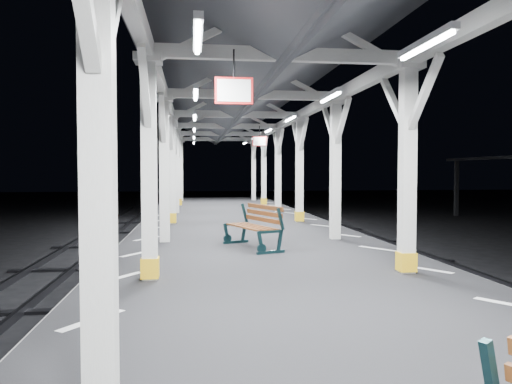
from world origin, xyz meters
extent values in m
cube|color=black|center=(0.00, 0.00, 0.50)|extent=(6.00, 50.00, 1.00)
cube|color=silver|center=(-2.45, 0.00, 1.00)|extent=(1.00, 48.00, 0.01)
cube|color=silver|center=(2.45, 0.00, 1.00)|extent=(1.00, 48.00, 0.01)
cube|color=silver|center=(-2.00, -2.00, 2.60)|extent=(0.22, 0.22, 3.20)
cube|color=silver|center=(-2.00, -1.45, 3.75)|extent=(0.10, 0.99, 0.99)
cube|color=silver|center=(-2.00, 2.00, 2.60)|extent=(0.22, 0.22, 3.20)
cube|color=silver|center=(-2.00, 2.00, 4.26)|extent=(0.40, 0.40, 0.12)
cube|color=gold|center=(-2.00, 2.00, 1.18)|extent=(0.26, 0.26, 0.30)
cube|color=silver|center=(-2.00, 2.55, 3.75)|extent=(0.10, 0.99, 0.99)
cube|color=silver|center=(-2.00, 1.45, 3.75)|extent=(0.10, 0.99, 0.99)
cube|color=silver|center=(-2.00, 6.00, 2.60)|extent=(0.22, 0.22, 3.20)
cube|color=silver|center=(-2.00, 6.00, 4.26)|extent=(0.40, 0.40, 0.12)
cube|color=silver|center=(-2.00, 6.55, 3.75)|extent=(0.10, 0.99, 0.99)
cube|color=silver|center=(-2.00, 5.45, 3.75)|extent=(0.10, 0.99, 0.99)
cube|color=silver|center=(-2.00, 10.00, 2.60)|extent=(0.22, 0.22, 3.20)
cube|color=silver|center=(-2.00, 10.00, 4.26)|extent=(0.40, 0.40, 0.12)
cube|color=gold|center=(-2.00, 10.00, 1.18)|extent=(0.26, 0.26, 0.30)
cube|color=silver|center=(-2.00, 10.55, 3.75)|extent=(0.10, 0.99, 0.99)
cube|color=silver|center=(-2.00, 9.45, 3.75)|extent=(0.10, 0.99, 0.99)
cube|color=silver|center=(-2.00, 14.00, 2.60)|extent=(0.22, 0.22, 3.20)
cube|color=silver|center=(-2.00, 14.00, 4.26)|extent=(0.40, 0.40, 0.12)
cube|color=silver|center=(-2.00, 14.55, 3.75)|extent=(0.10, 0.99, 0.99)
cube|color=silver|center=(-2.00, 13.45, 3.75)|extent=(0.10, 0.99, 0.99)
cube|color=silver|center=(-2.00, 18.00, 2.60)|extent=(0.22, 0.22, 3.20)
cube|color=silver|center=(-2.00, 18.00, 4.26)|extent=(0.40, 0.40, 0.12)
cube|color=gold|center=(-2.00, 18.00, 1.18)|extent=(0.26, 0.26, 0.30)
cube|color=silver|center=(-2.00, 18.55, 3.75)|extent=(0.10, 0.99, 0.99)
cube|color=silver|center=(-2.00, 17.45, 3.75)|extent=(0.10, 0.99, 0.99)
cube|color=silver|center=(-2.00, 22.00, 2.60)|extent=(0.22, 0.22, 3.20)
cube|color=silver|center=(-2.00, 22.00, 4.26)|extent=(0.40, 0.40, 0.12)
cube|color=silver|center=(-2.00, 22.55, 3.75)|extent=(0.10, 0.99, 0.99)
cube|color=silver|center=(-2.00, 21.45, 3.75)|extent=(0.10, 0.99, 0.99)
cube|color=silver|center=(2.00, 2.00, 2.60)|extent=(0.22, 0.22, 3.20)
cube|color=silver|center=(2.00, 2.00, 4.26)|extent=(0.40, 0.40, 0.12)
cube|color=gold|center=(2.00, 2.00, 1.18)|extent=(0.26, 0.26, 0.30)
cube|color=silver|center=(2.00, 2.55, 3.75)|extent=(0.10, 0.99, 0.99)
cube|color=silver|center=(2.00, 1.45, 3.75)|extent=(0.10, 0.99, 0.99)
cube|color=silver|center=(2.00, 6.00, 2.60)|extent=(0.22, 0.22, 3.20)
cube|color=silver|center=(2.00, 6.00, 4.26)|extent=(0.40, 0.40, 0.12)
cube|color=silver|center=(2.00, 6.55, 3.75)|extent=(0.10, 0.99, 0.99)
cube|color=silver|center=(2.00, 5.45, 3.75)|extent=(0.10, 0.99, 0.99)
cube|color=silver|center=(2.00, 10.00, 2.60)|extent=(0.22, 0.22, 3.20)
cube|color=silver|center=(2.00, 10.00, 4.26)|extent=(0.40, 0.40, 0.12)
cube|color=gold|center=(2.00, 10.00, 1.18)|extent=(0.26, 0.26, 0.30)
cube|color=silver|center=(2.00, 10.55, 3.75)|extent=(0.10, 0.99, 0.99)
cube|color=silver|center=(2.00, 9.45, 3.75)|extent=(0.10, 0.99, 0.99)
cube|color=silver|center=(2.00, 14.00, 2.60)|extent=(0.22, 0.22, 3.20)
cube|color=silver|center=(2.00, 14.00, 4.26)|extent=(0.40, 0.40, 0.12)
cube|color=silver|center=(2.00, 14.55, 3.75)|extent=(0.10, 0.99, 0.99)
cube|color=silver|center=(2.00, 13.45, 3.75)|extent=(0.10, 0.99, 0.99)
cube|color=silver|center=(2.00, 18.00, 2.60)|extent=(0.22, 0.22, 3.20)
cube|color=silver|center=(2.00, 18.00, 4.26)|extent=(0.40, 0.40, 0.12)
cube|color=gold|center=(2.00, 18.00, 1.18)|extent=(0.26, 0.26, 0.30)
cube|color=silver|center=(2.00, 18.55, 3.75)|extent=(0.10, 0.99, 0.99)
cube|color=silver|center=(2.00, 17.45, 3.75)|extent=(0.10, 0.99, 0.99)
cube|color=silver|center=(2.00, 22.00, 2.60)|extent=(0.22, 0.22, 3.20)
cube|color=silver|center=(2.00, 22.00, 4.26)|extent=(0.40, 0.40, 0.12)
cube|color=silver|center=(2.00, 22.55, 3.75)|extent=(0.10, 0.99, 0.99)
cube|color=silver|center=(2.00, 21.45, 3.75)|extent=(0.10, 0.99, 0.99)
cube|color=silver|center=(-2.00, 0.00, 4.38)|extent=(0.18, 48.00, 0.24)
cube|color=silver|center=(2.00, 0.00, 4.38)|extent=(0.18, 48.00, 0.24)
cube|color=silver|center=(0.00, 2.00, 4.38)|extent=(4.20, 0.14, 0.20)
cube|color=silver|center=(0.00, 6.00, 4.38)|extent=(4.20, 0.14, 0.20)
cube|color=silver|center=(0.00, 10.00, 4.38)|extent=(4.20, 0.14, 0.20)
cube|color=silver|center=(0.00, 14.00, 4.38)|extent=(4.20, 0.14, 0.20)
cube|color=silver|center=(0.00, 18.00, 4.38)|extent=(4.20, 0.14, 0.20)
cube|color=silver|center=(0.00, 22.00, 4.38)|extent=(4.20, 0.14, 0.20)
cube|color=silver|center=(-1.30, 0.00, 4.10)|extent=(0.10, 1.35, 0.08)
cube|color=white|center=(-1.30, 0.00, 4.05)|extent=(0.05, 1.25, 0.05)
cube|color=silver|center=(-1.30, 4.00, 4.10)|extent=(0.10, 1.35, 0.08)
cube|color=white|center=(-1.30, 4.00, 4.05)|extent=(0.05, 1.25, 0.05)
cube|color=silver|center=(-1.30, 8.00, 4.10)|extent=(0.10, 1.35, 0.08)
cube|color=white|center=(-1.30, 8.00, 4.05)|extent=(0.05, 1.25, 0.05)
cube|color=silver|center=(-1.30, 12.00, 4.10)|extent=(0.10, 1.35, 0.08)
cube|color=white|center=(-1.30, 12.00, 4.05)|extent=(0.05, 1.25, 0.05)
cube|color=silver|center=(-1.30, 16.00, 4.10)|extent=(0.10, 1.35, 0.08)
cube|color=white|center=(-1.30, 16.00, 4.05)|extent=(0.05, 1.25, 0.05)
cube|color=silver|center=(-1.30, 20.00, 4.10)|extent=(0.10, 1.35, 0.08)
cube|color=white|center=(-1.30, 20.00, 4.05)|extent=(0.05, 1.25, 0.05)
cube|color=silver|center=(1.30, 0.00, 4.10)|extent=(0.10, 1.35, 0.08)
cube|color=white|center=(1.30, 0.00, 4.05)|extent=(0.05, 1.25, 0.05)
cube|color=silver|center=(1.30, 4.00, 4.10)|extent=(0.10, 1.35, 0.08)
cube|color=white|center=(1.30, 4.00, 4.05)|extent=(0.05, 1.25, 0.05)
cube|color=silver|center=(1.30, 8.00, 4.10)|extent=(0.10, 1.35, 0.08)
cube|color=white|center=(1.30, 8.00, 4.05)|extent=(0.05, 1.25, 0.05)
cube|color=silver|center=(1.30, 12.00, 4.10)|extent=(0.10, 1.35, 0.08)
cube|color=white|center=(1.30, 12.00, 4.05)|extent=(0.05, 1.25, 0.05)
cube|color=silver|center=(1.30, 16.00, 4.10)|extent=(0.10, 1.35, 0.08)
cube|color=white|center=(1.30, 16.00, 4.05)|extent=(0.05, 1.25, 0.05)
cube|color=silver|center=(1.30, 20.00, 4.10)|extent=(0.10, 1.35, 0.08)
cube|color=white|center=(1.30, 20.00, 4.05)|extent=(0.05, 1.25, 0.05)
cylinder|color=black|center=(-0.82, 1.03, 4.02)|extent=(0.02, 0.02, 0.36)
cube|color=red|center=(-0.82, 1.03, 3.67)|extent=(0.50, 0.03, 0.35)
cube|color=white|center=(-0.82, 1.03, 3.67)|extent=(0.44, 0.04, 0.29)
cylinder|color=black|center=(0.96, 11.84, 4.02)|extent=(0.02, 0.02, 0.36)
cube|color=red|center=(0.96, 11.84, 3.67)|extent=(0.50, 0.03, 0.35)
cube|color=white|center=(0.96, 11.84, 3.67)|extent=(0.44, 0.05, 0.29)
cube|color=black|center=(14.00, 22.00, 1.65)|extent=(0.20, 0.20, 3.30)
sphere|color=silver|center=(14.00, 22.00, 3.22)|extent=(0.20, 0.20, 0.20)
cube|color=#0F272C|center=(0.03, -3.36, 1.63)|extent=(0.16, 0.10, 0.41)
cube|color=#0F272C|center=(0.14, 4.07, 1.03)|extent=(0.59, 0.27, 0.06)
cube|color=#0F272C|center=(-0.06, 3.99, 1.23)|extent=(0.16, 0.10, 0.47)
cube|color=#0F272C|center=(0.33, 4.14, 1.23)|extent=(0.15, 0.10, 0.47)
cube|color=#0F272C|center=(0.35, 4.15, 1.67)|extent=(0.17, 0.10, 0.44)
cube|color=#0F272C|center=(-0.41, 5.58, 1.03)|extent=(0.59, 0.27, 0.06)
cube|color=#0F272C|center=(-0.62, 5.50, 1.23)|extent=(0.16, 0.10, 0.47)
cube|color=#0F272C|center=(-0.22, 5.65, 1.23)|extent=(0.15, 0.10, 0.47)
cube|color=#0F272C|center=(-0.21, 5.66, 1.67)|extent=(0.17, 0.10, 0.44)
cube|color=brown|center=(-0.32, 4.75, 1.45)|extent=(0.61, 1.47, 0.04)
cube|color=brown|center=(-0.20, 4.80, 1.45)|extent=(0.61, 1.47, 0.04)
cube|color=brown|center=(-0.08, 4.84, 1.45)|extent=(0.61, 1.47, 0.04)
cube|color=brown|center=(0.04, 4.89, 1.45)|extent=(0.61, 1.47, 0.04)
cube|color=brown|center=(0.11, 4.91, 1.59)|extent=(0.58, 1.45, 0.10)
cube|color=brown|center=(0.13, 4.92, 1.72)|extent=(0.58, 1.45, 0.10)
cube|color=brown|center=(0.15, 4.93, 1.86)|extent=(0.58, 1.45, 0.10)
camera|label=1|loc=(-1.36, -5.50, 2.61)|focal=35.00mm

